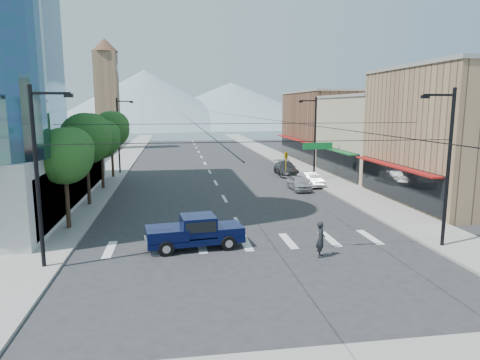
{
  "coord_description": "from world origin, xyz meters",
  "views": [
    {
      "loc": [
        -4.22,
        -22.48,
        7.98
      ],
      "look_at": [
        0.17,
        6.16,
        3.0
      ],
      "focal_mm": 32.0,
      "sensor_mm": 36.0,
      "label": 1
    }
  ],
  "objects_px": {
    "pickup_truck": "(194,231)",
    "pedestrian": "(321,239)",
    "parked_car_near": "(299,183)",
    "parked_car_far": "(286,168)",
    "parked_car_mid": "(311,179)"
  },
  "relations": [
    {
      "from": "pickup_truck",
      "to": "pedestrian",
      "type": "relative_size",
      "value": 2.94
    },
    {
      "from": "pickup_truck",
      "to": "parked_car_near",
      "type": "distance_m",
      "value": 19.11
    },
    {
      "from": "parked_car_far",
      "to": "pickup_truck",
      "type": "bearing_deg",
      "value": -113.54
    },
    {
      "from": "pickup_truck",
      "to": "parked_car_near",
      "type": "height_order",
      "value": "pickup_truck"
    },
    {
      "from": "pickup_truck",
      "to": "parked_car_mid",
      "type": "distance_m",
      "value": 21.72
    },
    {
      "from": "pedestrian",
      "to": "parked_car_near",
      "type": "relative_size",
      "value": 0.48
    },
    {
      "from": "pedestrian",
      "to": "parked_car_near",
      "type": "bearing_deg",
      "value": 5.73
    },
    {
      "from": "pickup_truck",
      "to": "parked_car_mid",
      "type": "relative_size",
      "value": 1.37
    },
    {
      "from": "parked_car_far",
      "to": "parked_car_near",
      "type": "bearing_deg",
      "value": -94.82
    },
    {
      "from": "pedestrian",
      "to": "parked_car_far",
      "type": "bearing_deg",
      "value": 7.75
    },
    {
      "from": "pickup_truck",
      "to": "pedestrian",
      "type": "xyz_separation_m",
      "value": [
        6.63,
        -2.49,
        -0.0
      ]
    },
    {
      "from": "pickup_truck",
      "to": "parked_car_mid",
      "type": "height_order",
      "value": "pickup_truck"
    },
    {
      "from": "parked_car_near",
      "to": "parked_car_mid",
      "type": "bearing_deg",
      "value": 46.83
    },
    {
      "from": "parked_car_mid",
      "to": "parked_car_near",
      "type": "bearing_deg",
      "value": -137.49
    },
    {
      "from": "pickup_truck",
      "to": "parked_car_far",
      "type": "relative_size",
      "value": 1.06
    }
  ]
}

